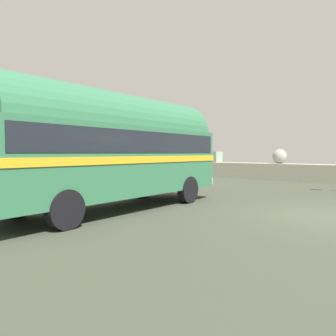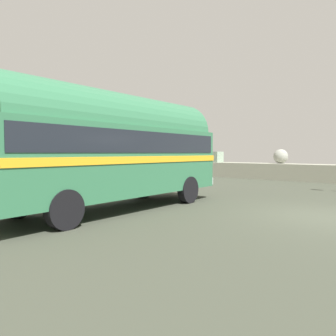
% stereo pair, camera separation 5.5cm
% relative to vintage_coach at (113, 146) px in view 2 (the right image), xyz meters
% --- Properties ---
extents(ground, '(32.00, 26.00, 0.02)m').
position_rel_vintage_coach_xyz_m(ground, '(5.49, 3.30, -2.04)').
color(ground, '#3B3F33').
extents(vintage_coach, '(3.19, 8.77, 3.70)m').
position_rel_vintage_coach_xyz_m(vintage_coach, '(0.00, 0.00, 0.00)').
color(vintage_coach, black).
rests_on(vintage_coach, ground).
extents(second_coach, '(3.83, 8.87, 3.70)m').
position_rel_vintage_coach_xyz_m(second_coach, '(-4.03, -0.74, 0.00)').
color(second_coach, black).
rests_on(second_coach, ground).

